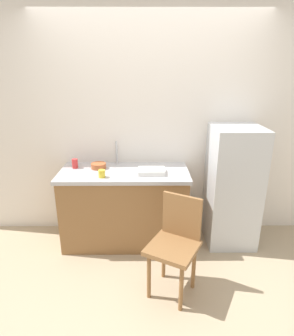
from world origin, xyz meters
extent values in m
plane|color=tan|center=(0.00, 0.00, 0.00)|extent=(8.00, 8.00, 0.00)
cube|color=white|center=(0.00, 1.00, 1.30)|extent=(4.80, 0.10, 2.61)
cube|color=olive|center=(-0.29, 0.65, 0.41)|extent=(1.36, 0.60, 0.83)
cube|color=#B7B7BC|center=(-0.29, 0.65, 0.85)|extent=(1.40, 0.64, 0.04)
cylinder|color=#B7B7BC|center=(-0.39, 0.90, 1.00)|extent=(0.02, 0.02, 0.27)
cube|color=silver|center=(0.91, 0.67, 0.67)|extent=(0.53, 0.57, 1.35)
cylinder|color=olive|center=(-0.03, -0.25, 0.23)|extent=(0.04, 0.04, 0.45)
cylinder|color=olive|center=(0.24, -0.40, 0.23)|extent=(0.04, 0.04, 0.45)
cylinder|color=olive|center=(0.12, 0.01, 0.23)|extent=(0.04, 0.04, 0.45)
cylinder|color=olive|center=(0.38, -0.14, 0.23)|extent=(0.04, 0.04, 0.45)
cube|color=olive|center=(0.18, -0.19, 0.47)|extent=(0.54, 0.54, 0.04)
cube|color=olive|center=(0.27, -0.03, 0.69)|extent=(0.33, 0.20, 0.40)
cube|color=white|center=(0.01, 0.57, 0.89)|extent=(0.28, 0.20, 0.05)
cylinder|color=#B25B33|center=(-0.58, 0.74, 0.90)|extent=(0.17, 0.17, 0.06)
cylinder|color=yellow|center=(-0.50, 0.46, 0.91)|extent=(0.07, 0.07, 0.08)
cylinder|color=red|center=(-0.84, 0.75, 0.92)|extent=(0.06, 0.06, 0.10)
camera|label=1|loc=(-0.05, -2.27, 1.93)|focal=30.58mm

